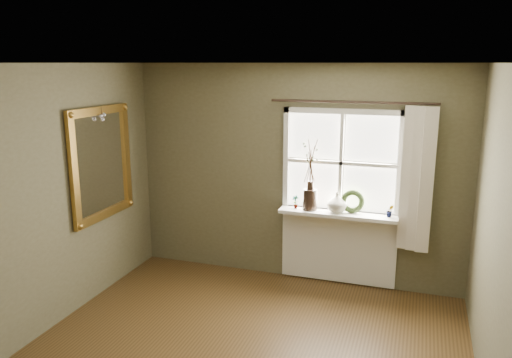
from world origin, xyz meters
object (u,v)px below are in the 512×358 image
object	(u,v)px
dark_jug	(310,200)
cream_vase	(337,202)
wreath	(352,204)
gilt_mirror	(102,163)

from	to	relation	value
dark_jug	cream_vase	distance (m)	0.32
wreath	dark_jug	bearing A→B (deg)	177.44
gilt_mirror	cream_vase	bearing A→B (deg)	19.73
dark_jug	gilt_mirror	distance (m)	2.41
dark_jug	cream_vase	xyz separation A→B (m)	(0.32, 0.00, -0.00)
dark_jug	cream_vase	world-z (taller)	dark_jug
gilt_mirror	wreath	bearing A→B (deg)	19.32
dark_jug	wreath	distance (m)	0.49
dark_jug	gilt_mirror	world-z (taller)	gilt_mirror
dark_jug	gilt_mirror	xyz separation A→B (m)	(-2.18, -0.90, 0.47)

